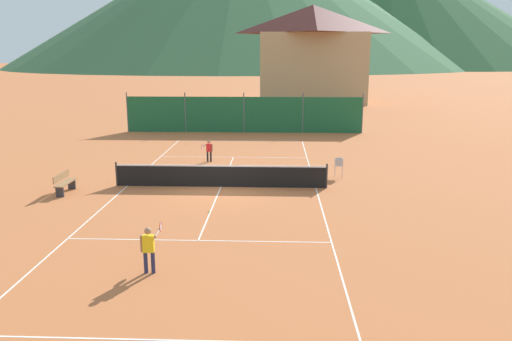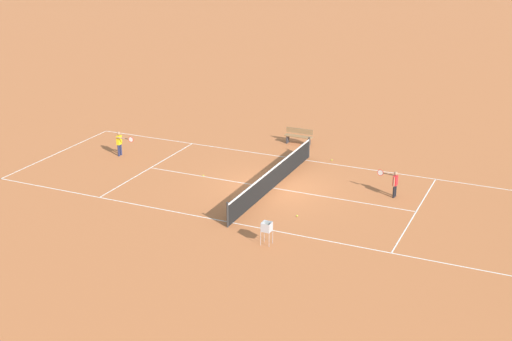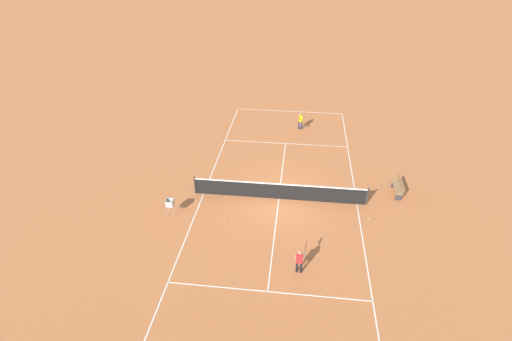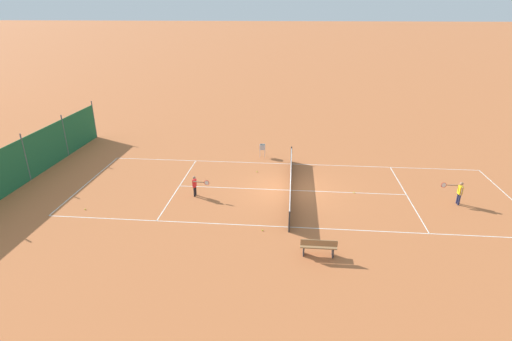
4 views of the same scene
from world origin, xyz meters
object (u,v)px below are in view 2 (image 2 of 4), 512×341
(tennis_ball_alley_right, at_px, (332,160))
(courtside_bench, at_px, (299,136))
(player_far_baseline, at_px, (120,142))
(player_far_service, at_px, (394,182))
(tennis_ball_far_corner, at_px, (297,216))
(tennis_ball_service_box, at_px, (203,175))
(tennis_net, at_px, (273,178))
(ball_hopper, at_px, (267,228))

(tennis_ball_alley_right, bearing_deg, courtside_bench, -126.06)
(player_far_baseline, relative_size, player_far_service, 1.08)
(player_far_baseline, height_order, player_far_service, player_far_baseline)
(player_far_baseline, distance_m, tennis_ball_far_corner, 11.37)
(tennis_ball_service_box, height_order, courtside_bench, courtside_bench)
(tennis_ball_service_box, bearing_deg, player_far_service, 97.67)
(player_far_service, distance_m, tennis_ball_far_corner, 4.82)
(courtside_bench, bearing_deg, tennis_ball_service_box, -20.14)
(tennis_net, height_order, tennis_ball_far_corner, tennis_net)
(tennis_ball_alley_right, xyz_separation_m, courtside_bench, (-1.79, -2.46, 0.42))
(tennis_net, height_order, tennis_ball_service_box, tennis_net)
(tennis_ball_service_box, bearing_deg, tennis_ball_alley_right, 133.45)
(tennis_ball_service_box, relative_size, tennis_ball_far_corner, 1.00)
(player_far_service, height_order, courtside_bench, player_far_service)
(ball_hopper, distance_m, courtside_bench, 12.08)
(tennis_ball_far_corner, distance_m, ball_hopper, 2.88)
(player_far_service, distance_m, ball_hopper, 7.22)
(tennis_net, distance_m, courtside_bench, 6.46)
(player_far_service, bearing_deg, courtside_bench, -128.89)
(tennis_ball_alley_right, height_order, tennis_ball_service_box, same)
(tennis_net, relative_size, ball_hopper, 10.31)
(courtside_bench, bearing_deg, tennis_ball_far_corner, 20.73)
(tennis_net, bearing_deg, player_far_baseline, -95.93)
(tennis_ball_service_box, distance_m, courtside_bench, 6.73)
(tennis_net, bearing_deg, tennis_ball_service_box, -90.67)
(player_far_service, xyz_separation_m, tennis_ball_service_box, (1.17, -8.68, -0.65))
(player_far_service, bearing_deg, tennis_net, -76.74)
(tennis_ball_service_box, relative_size, courtside_bench, 0.04)
(tennis_net, distance_m, tennis_ball_alley_right, 4.74)
(player_far_baseline, xyz_separation_m, player_far_service, (-0.30, 13.86, -0.05))
(player_far_service, height_order, tennis_ball_far_corner, player_far_service)
(player_far_service, xyz_separation_m, tennis_ball_alley_right, (-3.35, -3.91, -0.65))
(tennis_ball_alley_right, xyz_separation_m, ball_hopper, (9.85, 0.77, 0.62))
(player_far_service, xyz_separation_m, tennis_ball_far_corner, (3.69, -3.03, -0.65))
(tennis_ball_far_corner, bearing_deg, player_far_service, 140.64)
(tennis_net, relative_size, tennis_ball_alley_right, 139.09)
(player_far_service, bearing_deg, player_far_baseline, -88.75)
(player_far_baseline, height_order, tennis_ball_far_corner, player_far_baseline)
(courtside_bench, bearing_deg, tennis_ball_alley_right, 53.94)
(tennis_ball_far_corner, bearing_deg, ball_hopper, -2.30)
(ball_hopper, bearing_deg, tennis_ball_alley_right, -175.52)
(tennis_ball_alley_right, xyz_separation_m, tennis_ball_service_box, (4.52, -4.77, 0.00))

